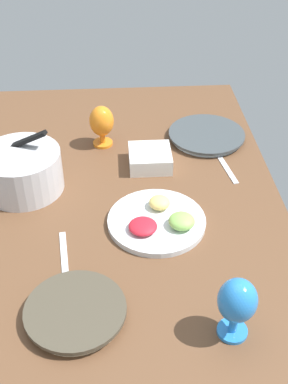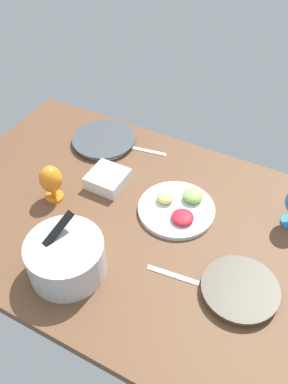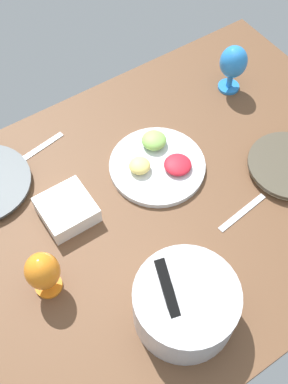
{
  "view_description": "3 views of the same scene",
  "coord_description": "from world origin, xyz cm",
  "px_view_note": "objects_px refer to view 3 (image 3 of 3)",
  "views": [
    {
      "loc": [
        -123.16,
        0.44,
        99.13
      ],
      "look_at": [
        -6.01,
        -7.25,
        7.91
      ],
      "focal_mm": 46.67,
      "sensor_mm": 36.0,
      "label": 1
    },
    {
      "loc": [
        -50.72,
        88.24,
        115.76
      ],
      "look_at": [
        0.45,
        -7.29,
        7.91
      ],
      "focal_mm": 38.4,
      "sensor_mm": 36.0,
      "label": 2
    },
    {
      "loc": [
        39.05,
        57.56,
        116.57
      ],
      "look_at": [
        -0.29,
        -1.55,
        7.91
      ],
      "focal_mm": 43.95,
      "sensor_mm": 36.0,
      "label": 3
    }
  ],
  "objects_px": {
    "hurricane_glass_orange": "(43,272)",
    "square_bowl_white": "(67,209)",
    "fruit_platter": "(157,163)",
    "hurricane_glass_blue": "(233,64)",
    "mixing_bowl": "(185,304)"
  },
  "relations": [
    {
      "from": "hurricane_glass_orange",
      "to": "square_bowl_white",
      "type": "bearing_deg",
      "value": -131.81
    },
    {
      "from": "mixing_bowl",
      "to": "fruit_platter",
      "type": "distance_m",
      "value": 0.47
    },
    {
      "from": "fruit_platter",
      "to": "hurricane_glass_blue",
      "type": "distance_m",
      "value": 0.43
    },
    {
      "from": "mixing_bowl",
      "to": "hurricane_glass_blue",
      "type": "bearing_deg",
      "value": -137.2
    },
    {
      "from": "mixing_bowl",
      "to": "square_bowl_white",
      "type": "bearing_deg",
      "value": -76.14
    },
    {
      "from": "square_bowl_white",
      "to": "hurricane_glass_blue",
      "type": "bearing_deg",
      "value": -168.63
    },
    {
      "from": "hurricane_glass_blue",
      "to": "square_bowl_white",
      "type": "relative_size",
      "value": 1.19
    },
    {
      "from": "mixing_bowl",
      "to": "fruit_platter",
      "type": "xyz_separation_m",
      "value": [
        -0.21,
        -0.42,
        -0.06
      ]
    },
    {
      "from": "fruit_platter",
      "to": "square_bowl_white",
      "type": "distance_m",
      "value": 0.31
    },
    {
      "from": "hurricane_glass_orange",
      "to": "square_bowl_white",
      "type": "distance_m",
      "value": 0.23
    },
    {
      "from": "fruit_platter",
      "to": "hurricane_glass_blue",
      "type": "xyz_separation_m",
      "value": [
        -0.4,
        -0.14,
        0.09
      ]
    },
    {
      "from": "hurricane_glass_blue",
      "to": "square_bowl_white",
      "type": "height_order",
      "value": "hurricane_glass_blue"
    },
    {
      "from": "mixing_bowl",
      "to": "hurricane_glass_orange",
      "type": "height_order",
      "value": "mixing_bowl"
    },
    {
      "from": "mixing_bowl",
      "to": "hurricane_glass_blue",
      "type": "xyz_separation_m",
      "value": [
        -0.61,
        -0.56,
        0.03
      ]
    },
    {
      "from": "hurricane_glass_blue",
      "to": "square_bowl_white",
      "type": "bearing_deg",
      "value": 11.37
    }
  ]
}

